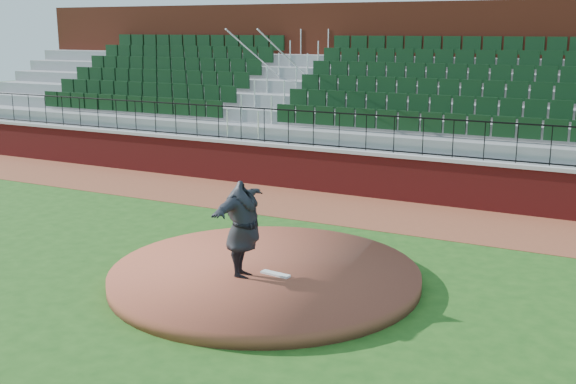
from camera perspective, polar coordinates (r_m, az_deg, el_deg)
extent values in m
plane|color=#204E16|center=(13.66, -2.91, -6.60)|extent=(90.00, 90.00, 0.00)
cube|color=brown|center=(18.31, 5.62, -1.46)|extent=(34.00, 3.20, 0.01)
cube|color=maroon|center=(19.64, 7.40, 1.27)|extent=(34.00, 0.35, 1.20)
cube|color=#B7B7B7|center=(19.51, 7.46, 3.14)|extent=(34.00, 0.45, 0.10)
cube|color=maroon|center=(24.56, 12.04, 8.54)|extent=(34.00, 0.50, 5.50)
cylinder|color=brown|center=(13.15, -1.89, -6.81)|extent=(5.77, 5.77, 0.25)
cube|color=white|center=(12.79, -1.03, -6.70)|extent=(0.59, 0.21, 0.04)
imported|color=black|center=(12.49, -3.71, -3.04)|extent=(0.98, 2.25, 1.77)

